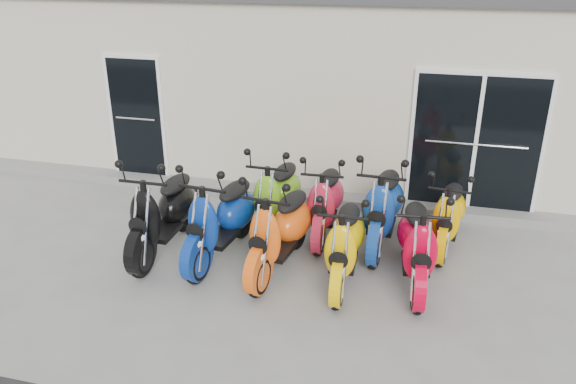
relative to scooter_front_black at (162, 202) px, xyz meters
name	(u,v)px	position (x,y,z in m)	size (l,w,h in m)	color
ground	(277,258)	(1.59, 0.19, -0.76)	(80.00, 80.00, 0.00)	gray
building	(343,72)	(1.59, 5.39, 0.84)	(14.00, 6.00, 3.20)	beige
front_step	(309,197)	(1.59, 2.21, -0.69)	(14.00, 0.40, 0.15)	gray
door_left	(137,115)	(-1.61, 2.36, 0.50)	(1.07, 0.08, 2.22)	black
door_right	(476,140)	(4.19, 2.36, 0.50)	(2.02, 0.08, 2.22)	black
scooter_front_black	(162,202)	(0.00, 0.00, 0.00)	(0.75, 2.06, 1.53)	black
scooter_front_blue	(221,208)	(0.85, 0.03, -0.01)	(0.74, 2.04, 1.51)	navy
scooter_front_orange_a	(280,220)	(1.71, -0.08, -0.03)	(0.72, 1.99, 1.47)	#FF5E12
scooter_front_orange_b	(345,233)	(2.57, -0.14, -0.08)	(0.67, 1.85, 1.37)	#FFC502
scooter_front_red	(418,233)	(3.46, 0.03, -0.05)	(0.70, 1.92, 1.42)	red
scooter_back_green	(277,186)	(1.36, 1.01, -0.04)	(0.72, 1.97, 1.45)	#68AF1A
scooter_back_red	(326,192)	(2.09, 1.06, -0.07)	(0.68, 1.87, 1.38)	#BD1A37
scooter_back_blue	(384,196)	(2.94, 0.97, -0.01)	(0.74, 2.05, 1.51)	navy
scooter_back_yellow	(450,206)	(3.85, 1.12, -0.12)	(0.63, 1.74, 1.29)	#EBA800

